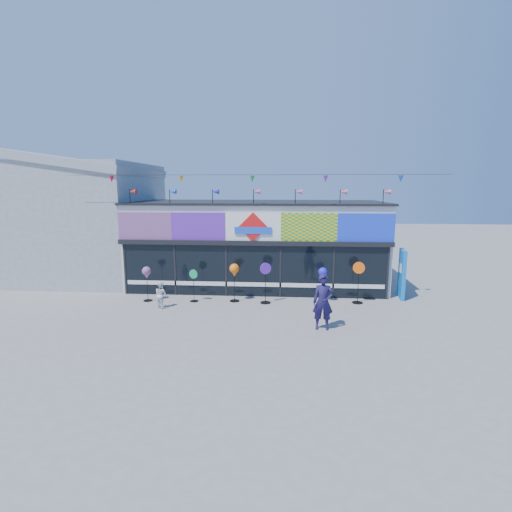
# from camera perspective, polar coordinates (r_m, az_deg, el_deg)

# --- Properties ---
(ground) EXTENTS (80.00, 80.00, 0.00)m
(ground) POSITION_cam_1_polar(r_m,az_deg,el_deg) (14.61, -1.53, -9.36)
(ground) COLOR slate
(ground) RESTS_ON ground
(kite_shop) EXTENTS (16.00, 5.70, 5.31)m
(kite_shop) POSITION_cam_1_polar(r_m,az_deg,el_deg) (19.91, 0.20, 1.89)
(kite_shop) COLOR silver
(kite_shop) RESTS_ON ground
(neighbour_building) EXTENTS (8.18, 7.20, 6.87)m
(neighbour_building) POSITION_cam_1_polar(r_m,az_deg,el_deg) (23.72, -24.57, 5.09)
(neighbour_building) COLOR #A8ABAE
(neighbour_building) RESTS_ON ground
(blue_sign) EXTENTS (0.28, 1.08, 2.14)m
(blue_sign) POSITION_cam_1_polar(r_m,az_deg,el_deg) (18.47, 20.13, -2.41)
(blue_sign) COLOR blue
(blue_sign) RESTS_ON ground
(spinner_0) EXTENTS (0.38, 0.38, 1.49)m
(spinner_0) POSITION_cam_1_polar(r_m,az_deg,el_deg) (17.48, -15.35, -2.43)
(spinner_0) COLOR black
(spinner_0) RESTS_ON ground
(spinner_1) EXTENTS (0.38, 0.35, 1.38)m
(spinner_1) POSITION_cam_1_polar(r_m,az_deg,el_deg) (17.09, -8.89, -4.07)
(spinner_1) COLOR black
(spinner_1) RESTS_ON ground
(spinner_2) EXTENTS (0.41, 0.41, 1.63)m
(spinner_2) POSITION_cam_1_polar(r_m,az_deg,el_deg) (16.80, -3.11, -2.20)
(spinner_2) COLOR black
(spinner_2) RESTS_ON ground
(spinner_3) EXTENTS (0.46, 0.44, 1.72)m
(spinner_3) POSITION_cam_1_polar(r_m,az_deg,el_deg) (16.61, 1.36, -3.72)
(spinner_3) COLOR black
(spinner_3) RESTS_ON ground
(spinner_4) EXTENTS (0.38, 0.38, 1.51)m
(spinner_4) POSITION_cam_1_polar(r_m,az_deg,el_deg) (16.84, 9.52, -2.63)
(spinner_4) COLOR black
(spinner_4) RESTS_ON ground
(spinner_5) EXTENTS (0.48, 0.45, 1.75)m
(spinner_5) POSITION_cam_1_polar(r_m,az_deg,el_deg) (17.14, 14.41, -3.54)
(spinner_5) COLOR black
(spinner_5) RESTS_ON ground
(adult_man) EXTENTS (0.73, 0.51, 1.91)m
(adult_man) POSITION_cam_1_polar(r_m,az_deg,el_deg) (13.78, 9.56, -6.51)
(adult_man) COLOR #1A1441
(adult_man) RESTS_ON ground
(child) EXTENTS (0.59, 0.54, 1.06)m
(child) POSITION_cam_1_polar(r_m,az_deg,el_deg) (16.57, -13.42, -5.38)
(child) COLOR white
(child) RESTS_ON ground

